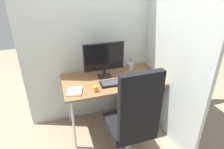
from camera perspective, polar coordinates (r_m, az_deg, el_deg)
The scene contains 12 objects.
ground_plane at distance 2.87m, azimuth -0.01°, elevation -14.43°, with size 8.00×8.00×0.00m, color gray.
wall_back at distance 2.56m, azimuth -2.61°, elevation 15.65°, with size 2.15×0.04×2.80m, color #B7C1BC.
wall_side_right at distance 2.39m, azimuth 16.47°, elevation 13.82°, with size 0.04×1.58×2.80m, color #B7C1BC.
desk at distance 2.48m, azimuth -0.01°, elevation -2.37°, with size 1.24×0.67×0.74m.
office_chair at distance 2.05m, azimuth 6.21°, elevation -12.98°, with size 0.55×0.58×1.18m.
filing_cabinet at distance 2.83m, azimuth 7.65°, elevation -8.18°, with size 0.46×0.53×0.56m.
monitor at distance 2.41m, azimuth -2.37°, elevation 4.91°, with size 0.52×0.13×0.45m.
keyboard at distance 2.35m, azimuth 1.95°, elevation -2.32°, with size 0.46×0.18×0.03m.
mouse at distance 2.50m, azimuth 8.46°, elevation -0.57°, with size 0.07×0.08×0.04m, color #333338.
pen_holder at distance 2.70m, azimuth 5.50°, elevation 2.43°, with size 0.09×0.09×0.18m.
notebook at distance 2.21m, azimuth -10.97°, elevation -4.98°, with size 0.16×0.18×0.02m, color silver.
desk_clamp_accessory at distance 2.18m, azimuth -4.85°, elevation -4.26°, with size 0.04×0.04×0.07m, color orange.
Camera 1 is at (-0.67, -2.06, 1.89)m, focal length 31.03 mm.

